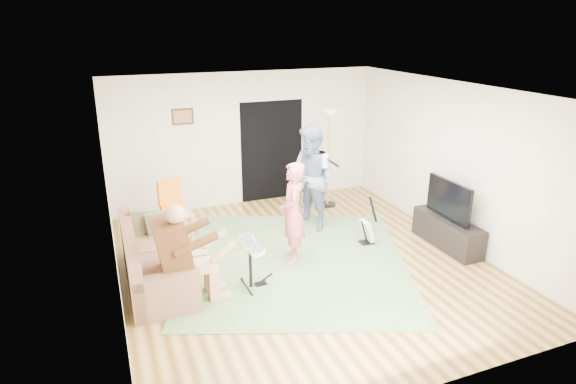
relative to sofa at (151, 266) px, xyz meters
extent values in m
plane|color=brown|center=(2.29, -0.26, -0.28)|extent=(6.00, 6.00, 0.00)
plane|color=white|center=(2.29, -0.26, 2.42)|extent=(6.00, 6.00, 0.00)
plane|color=#9C6630|center=(-0.45, -0.06, 1.27)|extent=(0.00, 2.05, 2.05)
plane|color=black|center=(2.84, 2.73, 0.77)|extent=(2.10, 0.00, 2.10)
cube|color=#3F2314|center=(1.04, 2.73, 1.62)|extent=(0.42, 0.03, 0.32)
cube|color=#577748|center=(2.19, -0.16, -0.27)|extent=(4.52, 4.72, 0.02)
cube|color=brown|center=(0.09, 0.00, -0.07)|extent=(0.84, 1.69, 0.42)
cube|color=brown|center=(-0.26, 0.00, 0.14)|extent=(0.16, 2.09, 0.84)
cube|color=brown|center=(0.09, 0.94, 0.02)|extent=(0.84, 0.20, 0.60)
cube|color=brown|center=(0.09, -0.94, 0.02)|extent=(0.84, 0.20, 0.60)
cube|color=#563118|center=(0.24, -0.65, 0.56)|extent=(0.39, 0.51, 0.65)
sphere|color=tan|center=(0.31, -0.65, 1.00)|extent=(0.26, 0.26, 0.26)
cylinder|color=black|center=(1.29, -0.65, 0.06)|extent=(0.05, 0.05, 0.64)
cube|color=white|center=(1.29, -0.65, 0.37)|extent=(0.12, 0.64, 0.04)
imported|color=#D95E6F|center=(2.17, -0.07, 0.53)|extent=(0.56, 0.68, 1.61)
imported|color=slate|center=(2.97, 0.98, 0.67)|extent=(0.99, 1.11, 1.90)
cube|color=black|center=(3.57, 0.00, -0.26)|extent=(0.23, 0.19, 0.03)
cube|color=silver|center=(3.57, 0.00, -0.04)|extent=(0.18, 0.28, 0.37)
cylinder|color=black|center=(3.67, 0.00, 0.34)|extent=(0.19, 0.04, 0.48)
cylinder|color=black|center=(3.76, 1.92, -0.27)|extent=(0.35, 0.35, 0.03)
cylinder|color=tan|center=(3.76, 1.92, 0.68)|extent=(0.05, 0.05, 1.88)
cone|color=white|center=(3.76, 1.92, 1.64)|extent=(0.31, 0.31, 0.13)
cube|color=tan|center=(0.59, 1.38, 0.19)|extent=(0.55, 0.55, 0.04)
cube|color=orange|center=(0.59, 1.58, 0.54)|extent=(0.43, 0.20, 0.44)
cube|color=black|center=(4.79, -0.57, -0.03)|extent=(0.40, 1.40, 0.50)
cube|color=black|center=(4.74, -0.57, 0.57)|extent=(0.06, 1.01, 0.64)
camera|label=1|loc=(-0.45, -6.48, 3.32)|focal=30.00mm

